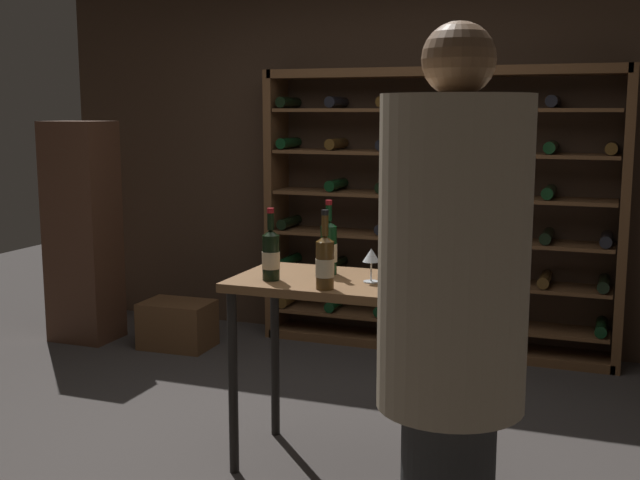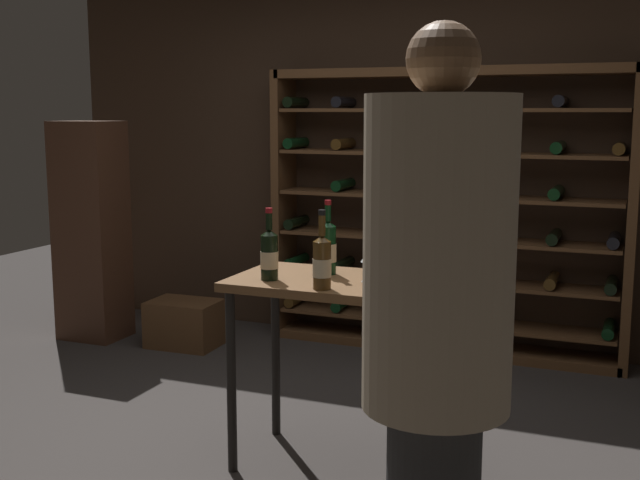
# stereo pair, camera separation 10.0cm
# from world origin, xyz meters

# --- Properties ---
(ground_plane) EXTENTS (10.35, 10.35, 0.00)m
(ground_plane) POSITION_xyz_m (0.00, 0.00, 0.00)
(ground_plane) COLOR #383330
(back_wall) EXTENTS (5.25, 0.10, 2.60)m
(back_wall) POSITION_xyz_m (0.00, 2.18, 1.30)
(back_wall) COLOR #3D2B1E
(back_wall) RESTS_ON ground
(wine_rack) EXTENTS (2.44, 0.32, 1.92)m
(wine_rack) POSITION_xyz_m (0.37, 1.97, 0.96)
(wine_rack) COLOR brown
(wine_rack) RESTS_ON ground
(tasting_table) EXTENTS (0.99, 0.57, 0.89)m
(tasting_table) POSITION_xyz_m (0.39, -0.02, 0.77)
(tasting_table) COLOR brown
(tasting_table) RESTS_ON ground
(person_guest_khaki) EXTENTS (0.42, 0.42, 1.88)m
(person_guest_khaki) POSITION_xyz_m (1.12, -1.18, 1.04)
(person_guest_khaki) COLOR #2D2D2D
(person_guest_khaki) RESTS_ON ground
(wine_crate) EXTENTS (0.49, 0.36, 0.32)m
(wine_crate) POSITION_xyz_m (-1.32, 1.37, 0.16)
(wine_crate) COLOR brown
(wine_crate) RESTS_ON ground
(display_cabinet) EXTENTS (0.44, 0.36, 1.57)m
(display_cabinet) POSITION_xyz_m (-2.05, 1.32, 0.79)
(display_cabinet) COLOR #4C2D1E
(display_cabinet) RESTS_ON ground
(wine_bottle_black_capsule) EXTENTS (0.08, 0.08, 0.33)m
(wine_bottle_black_capsule) POSITION_xyz_m (0.09, -0.15, 1.01)
(wine_bottle_black_capsule) COLOR black
(wine_bottle_black_capsule) RESTS_ON tasting_table
(wine_bottle_green_slim) EXTENTS (0.08, 0.08, 0.35)m
(wine_bottle_green_slim) POSITION_xyz_m (0.29, 0.07, 1.02)
(wine_bottle_green_slim) COLOR black
(wine_bottle_green_slim) RESTS_ON tasting_table
(wine_bottle_red_label) EXTENTS (0.08, 0.08, 0.34)m
(wine_bottle_red_label) POSITION_xyz_m (0.38, -0.24, 1.01)
(wine_bottle_red_label) COLOR #4C3314
(wine_bottle_red_label) RESTS_ON tasting_table
(wine_glass_stemmed_right) EXTENTS (0.08, 0.08, 0.15)m
(wine_glass_stemmed_right) POSITION_xyz_m (0.74, 0.09, 1.00)
(wine_glass_stemmed_right) COLOR silver
(wine_glass_stemmed_right) RESTS_ON tasting_table
(wine_glass_stemmed_center) EXTENTS (0.08, 0.08, 0.15)m
(wine_glass_stemmed_center) POSITION_xyz_m (0.52, -0.03, 1.01)
(wine_glass_stemmed_center) COLOR silver
(wine_glass_stemmed_center) RESTS_ON tasting_table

